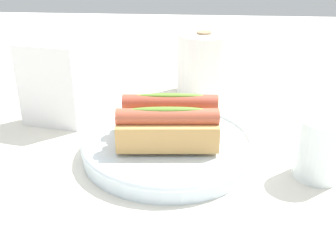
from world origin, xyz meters
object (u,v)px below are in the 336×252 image
at_px(hotdog_back, 169,114).
at_px(napkin_box, 51,86).
at_px(water_glass, 320,152).
at_px(serving_bowl, 168,145).
at_px(hotdog_front, 167,129).
at_px(paper_towel_roll, 203,64).

height_order(hotdog_back, napkin_box, napkin_box).
height_order(hotdog_back, water_glass, hotdog_back).
distance_m(serving_bowl, napkin_box, 0.24).
bearing_deg(napkin_box, serving_bowl, -14.79).
relative_size(hotdog_back, water_glass, 1.70).
bearing_deg(hotdog_back, hotdog_front, -89.59).
height_order(serving_bowl, hotdog_back, hotdog_back).
xyz_separation_m(serving_bowl, napkin_box, (-0.22, 0.10, 0.06)).
bearing_deg(serving_bowl, paper_towel_roll, 79.18).
bearing_deg(hotdog_front, hotdog_back, 90.41).
bearing_deg(hotdog_back, napkin_box, 161.68).
distance_m(water_glass, paper_towel_roll, 0.37).
height_order(hotdog_back, paper_towel_roll, paper_towel_roll).
relative_size(serving_bowl, water_glass, 3.04).
xyz_separation_m(serving_bowl, hotdog_front, (0.00, -0.03, 0.04)).
height_order(hotdog_front, water_glass, hotdog_front).
bearing_deg(hotdog_back, water_glass, -18.43).
xyz_separation_m(hotdog_back, paper_towel_roll, (0.05, 0.25, 0.01)).
relative_size(hotdog_front, hotdog_back, 1.00).
relative_size(serving_bowl, hotdog_back, 1.79).
bearing_deg(hotdog_front, paper_towel_roll, 80.16).
height_order(hotdog_front, hotdog_back, same).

